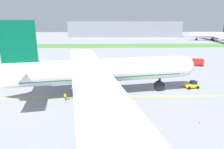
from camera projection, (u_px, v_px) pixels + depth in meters
name	position (u px, v px, depth m)	size (l,w,h in m)	color
ground_plane	(92.00, 102.00, 47.44)	(600.00, 600.00, 0.00)	gray
apron_taxi_line	(93.00, 97.00, 50.39)	(280.00, 0.36, 0.01)	yellow
grass_median_strip	(102.00, 46.00, 152.92)	(320.00, 24.00, 0.10)	#4C8438
airliner_foreground	(97.00, 71.00, 49.82)	(53.80, 85.22, 19.04)	white
pushback_tug	(192.00, 85.00, 56.92)	(5.77, 3.05, 2.11)	yellow
ground_crew_wingwalker_port	(65.00, 96.00, 48.17)	(0.62, 0.33, 1.77)	black
traffic_cone_near_nose	(200.00, 122.00, 37.53)	(0.36, 0.36, 0.58)	#F2590C
service_truck_baggage_loader	(196.00, 62.00, 84.79)	(6.23, 3.53, 3.05)	#B21E19
parked_airliner_far_centre	(211.00, 35.00, 190.62)	(42.11, 65.95, 15.45)	white
terminal_building	(125.00, 29.00, 235.12)	(132.25, 20.00, 18.00)	gray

